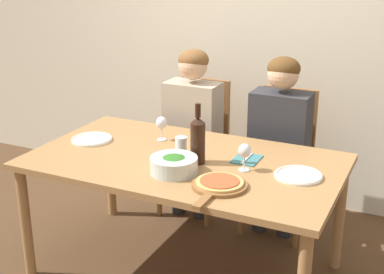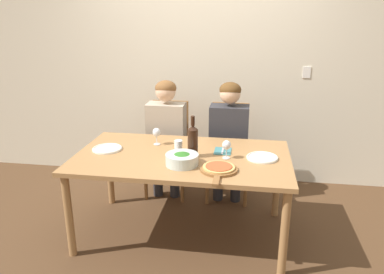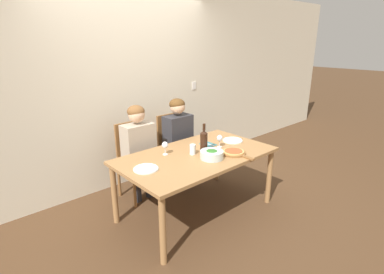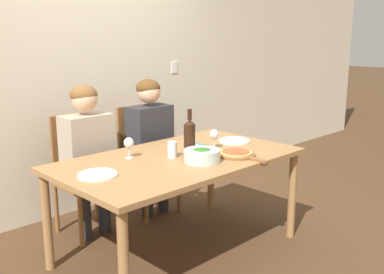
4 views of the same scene
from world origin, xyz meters
TOP-DOWN VIEW (x-y plane):
  - ground_plane at (0.00, 0.00)m, footprint 40.00×40.00m
  - back_wall at (0.00, 1.28)m, footprint 10.00×0.06m
  - dining_table at (0.00, 0.00)m, footprint 1.75×1.00m
  - chair_left at (-0.30, 0.84)m, footprint 0.42×0.42m
  - chair_right at (0.34, 0.84)m, footprint 0.42×0.42m
  - person_woman at (-0.30, 0.72)m, footprint 0.47×0.51m
  - person_man at (0.34, 0.72)m, footprint 0.47×0.51m
  - wine_bottle at (0.09, -0.02)m, footprint 0.08×0.08m
  - broccoli_bowl at (0.04, -0.20)m, footprint 0.25×0.25m
  - dinner_plate_left at (-0.65, 0.03)m, footprint 0.25×0.25m
  - dinner_plate_right at (0.65, 0.03)m, footprint 0.25×0.25m
  - pizza_on_board at (0.32, -0.27)m, footprint 0.28×0.42m
  - wine_glass_left at (-0.27, 0.22)m, footprint 0.07×0.07m
  - wine_glass_right at (0.36, -0.01)m, footprint 0.07×0.07m
  - water_tumbler at (-0.04, 0.03)m, footprint 0.07×0.07m
  - fork_on_napkin at (0.32, 0.14)m, footprint 0.14×0.18m

SIDE VIEW (x-z plane):
  - ground_plane at x=0.00m, z-range 0.00..0.00m
  - chair_left at x=-0.30m, z-range 0.02..0.99m
  - chair_right at x=0.34m, z-range 0.02..0.99m
  - dining_table at x=0.00m, z-range 0.30..1.03m
  - person_woman at x=-0.30m, z-range 0.12..1.34m
  - person_man at x=0.34m, z-range 0.12..1.34m
  - fork_on_napkin at x=0.32m, z-range 0.73..0.74m
  - dinner_plate_left at x=-0.65m, z-range 0.73..0.75m
  - dinner_plate_right at x=0.65m, z-range 0.73..0.75m
  - pizza_on_board at x=0.32m, z-range 0.73..0.77m
  - broccoli_bowl at x=0.04m, z-range 0.73..0.82m
  - water_tumbler at x=-0.04m, z-range 0.73..0.85m
  - wine_glass_left at x=-0.27m, z-range 0.76..0.91m
  - wine_glass_right at x=0.36m, z-range 0.76..0.91m
  - wine_bottle at x=0.09m, z-range 0.70..1.04m
  - back_wall at x=0.00m, z-range 0.00..2.70m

